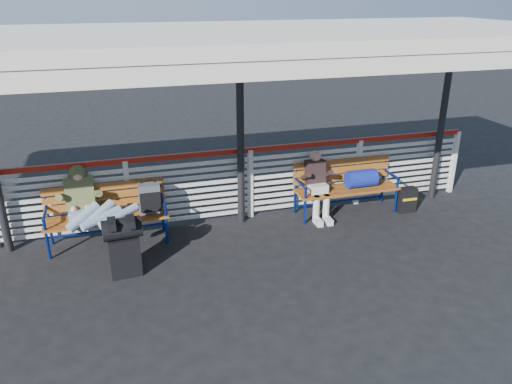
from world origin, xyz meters
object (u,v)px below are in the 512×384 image
object	(u,v)px
bench_left	(119,206)
companion_person	(318,184)
traveler_man	(95,211)
bench_right	(352,180)
luggage_stack	(124,245)
suitcase_side	(407,200)

from	to	relation	value
bench_left	companion_person	bearing A→B (deg)	-0.50
bench_left	traveler_man	xyz separation A→B (m)	(-0.34, -0.35, 0.12)
traveler_man	bench_right	bearing A→B (deg)	5.01
luggage_stack	bench_left	distance (m)	1.04
traveler_man	companion_person	xyz separation A→B (m)	(3.58, 0.32, -0.12)
bench_left	suitcase_side	distance (m)	4.86
companion_person	bench_left	bearing A→B (deg)	179.50
luggage_stack	bench_right	bearing A→B (deg)	10.30
luggage_stack	bench_right	xyz separation A→B (m)	(3.89, 1.05, 0.12)
luggage_stack	traveler_man	xyz separation A→B (m)	(-0.35, 0.68, 0.25)
bench_right	traveler_man	world-z (taller)	traveler_man
luggage_stack	companion_person	distance (m)	3.39
luggage_stack	suitcase_side	bearing A→B (deg)	4.17
luggage_stack	companion_person	bearing A→B (deg)	12.44
bench_left	bench_right	size ratio (longest dim) A/B	1.00
luggage_stack	bench_left	bearing A→B (deg)	85.42
bench_right	traveler_man	size ratio (longest dim) A/B	1.11
traveler_man	suitcase_side	size ratio (longest dim) A/B	3.68
companion_person	luggage_stack	bearing A→B (deg)	-162.73
bench_left	luggage_stack	bearing A→B (deg)	-89.75
bench_right	suitcase_side	distance (m)	1.05
bench_right	luggage_stack	bearing A→B (deg)	-164.87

